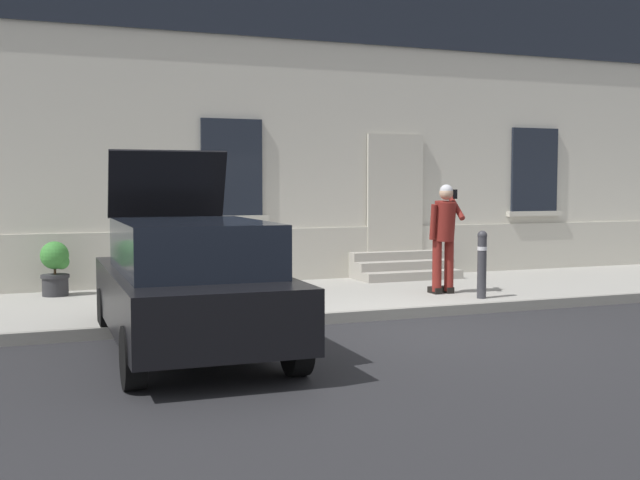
# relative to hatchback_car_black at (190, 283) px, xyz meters

# --- Properties ---
(ground_plane) EXTENTS (80.00, 80.00, 0.00)m
(ground_plane) POSITION_rel_hatchback_car_black_xyz_m (2.80, 0.27, -0.80)
(ground_plane) COLOR #232326
(sidewalk) EXTENTS (24.00, 3.60, 0.15)m
(sidewalk) POSITION_rel_hatchback_car_black_xyz_m (2.80, 3.07, -0.72)
(sidewalk) COLOR #99968E
(sidewalk) RESTS_ON ground
(curb_edge) EXTENTS (24.00, 0.12, 0.15)m
(curb_edge) POSITION_rel_hatchback_car_black_xyz_m (2.80, 1.21, -0.72)
(curb_edge) COLOR gray
(curb_edge) RESTS_ON ground
(building_facade) EXTENTS (24.00, 1.52, 7.50)m
(building_facade) POSITION_rel_hatchback_car_black_xyz_m (2.81, 5.56, 2.93)
(building_facade) COLOR beige
(building_facade) RESTS_ON ground
(entrance_stoop) EXTENTS (1.94, 0.96, 0.48)m
(entrance_stoop) POSITION_rel_hatchback_car_black_xyz_m (4.99, 4.49, -0.46)
(entrance_stoop) COLOR #9E998E
(entrance_stoop) RESTS_ON sidewalk
(hatchback_car_black) EXTENTS (1.88, 4.11, 2.34)m
(hatchback_car_black) POSITION_rel_hatchback_car_black_xyz_m (0.00, 0.00, 0.00)
(hatchback_car_black) COLOR black
(hatchback_car_black) RESTS_ON ground
(bollard_near_person) EXTENTS (0.15, 0.15, 1.04)m
(bollard_near_person) POSITION_rel_hatchback_car_black_xyz_m (4.86, 1.62, -0.09)
(bollard_near_person) COLOR #333338
(bollard_near_person) RESTS_ON sidewalk
(person_on_phone) EXTENTS (0.51, 0.48, 1.75)m
(person_on_phone) POSITION_rel_hatchback_car_black_xyz_m (4.58, 2.28, 0.35)
(person_on_phone) COLOR maroon
(person_on_phone) RESTS_ON sidewalk
(planter_charcoal) EXTENTS (0.44, 0.44, 0.86)m
(planter_charcoal) POSITION_rel_hatchback_car_black_xyz_m (-1.23, 4.29, -0.19)
(planter_charcoal) COLOR #2D2D30
(planter_charcoal) RESTS_ON sidewalk
(planter_terracotta) EXTENTS (0.44, 0.44, 0.86)m
(planter_terracotta) POSITION_rel_hatchback_car_black_xyz_m (1.09, 4.44, -0.19)
(planter_terracotta) COLOR #B25B38
(planter_terracotta) RESTS_ON sidewalk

